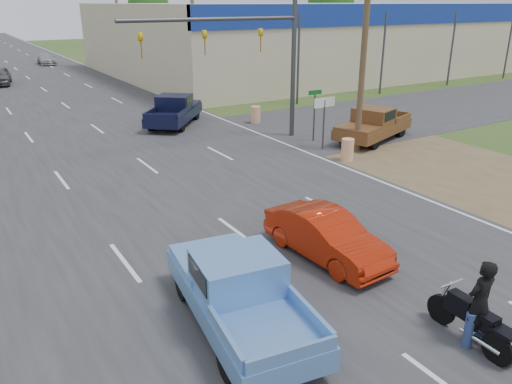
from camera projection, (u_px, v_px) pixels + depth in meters
main_road at (44, 89)px, 40.91m from camera, size 15.00×180.00×0.02m
cross_road at (132, 155)px, 23.45m from camera, size 120.00×10.00×0.02m
dirt_verge at (427, 161)px, 22.52m from camera, size 8.00×18.00×0.01m
big_box_store at (344, 35)px, 55.44m from camera, size 50.00×28.10×6.60m
utility_pole_1 at (365, 36)px, 22.27m from camera, size 2.00×0.28×10.00m
utility_pole_2 at (193, 23)px, 36.55m from camera, size 2.00×0.28×10.00m
utility_pole_3 at (118, 17)px, 50.84m from camera, size 2.00×0.28×10.00m
tree_3 at (331, 5)px, 89.62m from camera, size 8.40×8.40×10.40m
tree_5 at (149, 7)px, 97.25m from camera, size 7.98×7.98×9.88m
barrel_0 at (347, 150)px, 22.45m from camera, size 0.56×0.56×1.00m
barrel_1 at (256, 115)px, 29.40m from camera, size 0.56×0.56×1.00m
lane_sign at (324, 111)px, 23.64m from camera, size 1.20×0.08×2.52m
street_name_sign at (314, 110)px, 25.23m from camera, size 0.80×0.08×2.61m
signal_mast at (248, 45)px, 23.81m from camera, size 9.12×0.40×7.00m
red_convertible at (326, 236)px, 13.80m from camera, size 1.64×4.09×1.32m
motorcycle at (478, 326)px, 10.26m from camera, size 0.67×2.19×1.11m
rider at (479, 306)px, 10.15m from camera, size 0.69×0.47×1.86m
blue_pickup at (237, 289)px, 10.93m from camera, size 2.64×5.27×1.67m
navy_pickup at (175, 110)px, 28.95m from camera, size 4.88×5.25×1.72m
brown_pickup at (373, 124)px, 25.56m from camera, size 5.48×3.54×1.70m
distant_car_silver at (46, 59)px, 57.06m from camera, size 1.89×4.32×1.24m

